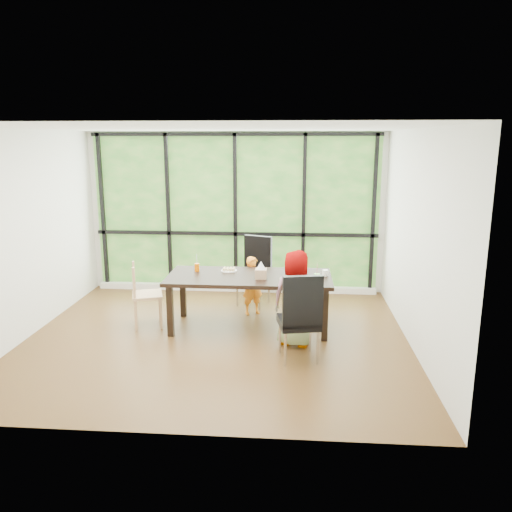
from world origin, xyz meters
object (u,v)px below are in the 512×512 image
object	(u,v)px
child_toddler	(253,285)
plate_near	(292,280)
chair_interior_leather	(299,316)
tissue_box	(261,274)
dining_table	(249,302)
chair_window_leather	(253,272)
orange_cup	(197,267)
green_cup	(317,278)
child_older	(298,298)
plate_far	(229,271)
white_mug	(325,273)
chair_end_beech	(147,295)

from	to	relation	value
child_toddler	plate_near	distance (m)	1.05
chair_interior_leather	tissue_box	size ratio (longest dim) A/B	7.14
dining_table	chair_interior_leather	size ratio (longest dim) A/B	2.07
plate_near	chair_window_leather	bearing A→B (deg)	116.38
orange_cup	green_cup	size ratio (longest dim) A/B	0.88
child_older	tissue_box	distance (m)	0.68
plate_far	tissue_box	xyz separation A→B (m)	(0.48, -0.35, 0.06)
child_toddler	chair_interior_leather	bearing A→B (deg)	-91.43
tissue_box	orange_cup	bearing A→B (deg)	161.48
orange_cup	white_mug	size ratio (longest dim) A/B	1.35
child_toddler	plate_far	distance (m)	0.58
plate_near	green_cup	distance (m)	0.34
child_toddler	green_cup	distance (m)	1.32
chair_window_leather	plate_far	world-z (taller)	chair_window_leather
chair_end_beech	tissue_box	xyz separation A→B (m)	(1.60, -0.10, 0.36)
child_older	plate_far	size ratio (longest dim) A/B	5.50
plate_near	tissue_box	world-z (taller)	tissue_box
chair_window_leather	chair_end_beech	bearing A→B (deg)	-124.37
chair_interior_leather	child_older	distance (m)	0.44
tissue_box	child_older	bearing A→B (deg)	-40.50
chair_end_beech	white_mug	distance (m)	2.49
child_toddler	plate_near	bearing A→B (deg)	-79.19
plate_near	tissue_box	bearing A→B (deg)	166.91
chair_interior_leather	plate_near	xyz separation A→B (m)	(-0.09, 0.76, 0.22)
white_mug	plate_near	bearing A→B (deg)	-146.83
child_older	plate_near	distance (m)	0.36
child_toddler	plate_far	world-z (taller)	child_toddler
chair_window_leather	chair_interior_leather	xyz separation A→B (m)	(0.70, -1.98, 0.00)
chair_end_beech	plate_far	size ratio (longest dim) A/B	4.01
child_older	white_mug	distance (m)	0.74
dining_table	tissue_box	world-z (taller)	tissue_box
plate_near	child_toddler	bearing A→B (deg)	125.42
dining_table	chair_window_leather	world-z (taller)	chair_window_leather
chair_window_leather	plate_far	bearing A→B (deg)	-90.42
chair_window_leather	plate_near	distance (m)	1.39
child_toddler	chair_end_beech	bearing A→B (deg)	178.85
chair_window_leather	tissue_box	world-z (taller)	chair_window_leather
chair_interior_leather	plate_far	size ratio (longest dim) A/B	4.81
plate_near	dining_table	bearing A→B (deg)	158.71
child_toddler	white_mug	xyz separation A→B (m)	(1.03, -0.52, 0.35)
chair_end_beech	plate_near	world-z (taller)	chair_end_beech
dining_table	plate_near	xyz separation A→B (m)	(0.58, -0.23, 0.38)
chair_interior_leather	plate_near	world-z (taller)	chair_interior_leather
child_older	plate_near	size ratio (longest dim) A/B	5.15
dining_table	chair_end_beech	world-z (taller)	chair_end_beech
chair_window_leather	white_mug	xyz separation A→B (m)	(1.06, -0.93, 0.25)
green_cup	plate_far	bearing A→B (deg)	156.73
child_toddler	white_mug	size ratio (longest dim) A/B	10.66
dining_table	tissue_box	xyz separation A→B (m)	(0.17, -0.13, 0.44)
plate_far	tissue_box	distance (m)	0.59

